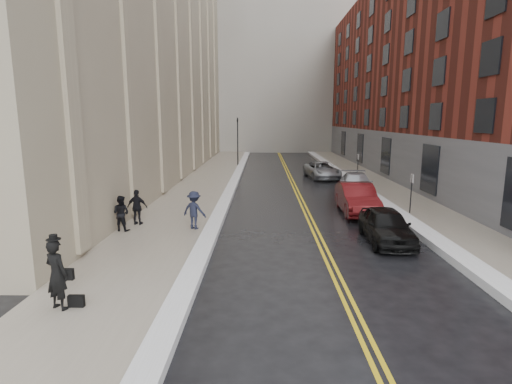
{
  "coord_description": "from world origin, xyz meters",
  "views": [
    {
      "loc": [
        0.08,
        -12.77,
        5.06
      ],
      "look_at": [
        -0.24,
        6.08,
        1.6
      ],
      "focal_mm": 28.0,
      "sensor_mm": 36.0,
      "label": 1
    }
  ],
  "objects_px": {
    "car_silver_far": "(322,170)",
    "pedestrian_b": "(194,210)",
    "car_silver_near": "(356,184)",
    "car_maroon": "(357,198)",
    "pedestrian_main": "(57,274)",
    "car_black": "(386,226)",
    "pedestrian_c": "(137,207)",
    "pedestrian_a": "(121,213)"
  },
  "relations": [
    {
      "from": "car_maroon",
      "to": "pedestrian_b",
      "type": "height_order",
      "value": "pedestrian_b"
    },
    {
      "from": "car_silver_far",
      "to": "pedestrian_c",
      "type": "relative_size",
      "value": 3.06
    },
    {
      "from": "car_silver_near",
      "to": "pedestrian_b",
      "type": "distance_m",
      "value": 13.16
    },
    {
      "from": "car_maroon",
      "to": "car_silver_far",
      "type": "relative_size",
      "value": 0.96
    },
    {
      "from": "car_silver_far",
      "to": "car_silver_near",
      "type": "bearing_deg",
      "value": -88.85
    },
    {
      "from": "car_silver_near",
      "to": "pedestrian_c",
      "type": "bearing_deg",
      "value": -138.26
    },
    {
      "from": "car_silver_far",
      "to": "pedestrian_main",
      "type": "bearing_deg",
      "value": -120.84
    },
    {
      "from": "car_black",
      "to": "pedestrian_c",
      "type": "xyz_separation_m",
      "value": [
        -11.0,
        2.09,
        0.27
      ]
    },
    {
      "from": "car_maroon",
      "to": "car_silver_near",
      "type": "relative_size",
      "value": 0.99
    },
    {
      "from": "car_black",
      "to": "car_silver_far",
      "type": "relative_size",
      "value": 0.82
    },
    {
      "from": "car_maroon",
      "to": "pedestrian_c",
      "type": "xyz_separation_m",
      "value": [
        -11.0,
        -3.17,
        0.17
      ]
    },
    {
      "from": "car_silver_far",
      "to": "pedestrian_b",
      "type": "distance_m",
      "value": 18.72
    },
    {
      "from": "car_black",
      "to": "car_maroon",
      "type": "xyz_separation_m",
      "value": [
        0.0,
        5.26,
        0.09
      ]
    },
    {
      "from": "pedestrian_a",
      "to": "pedestrian_c",
      "type": "xyz_separation_m",
      "value": [
        0.4,
        1.05,
        0.04
      ]
    },
    {
      "from": "car_black",
      "to": "pedestrian_main",
      "type": "bearing_deg",
      "value": -147.02
    },
    {
      "from": "pedestrian_main",
      "to": "pedestrian_c",
      "type": "distance_m",
      "value": 8.5
    },
    {
      "from": "pedestrian_c",
      "to": "pedestrian_b",
      "type": "bearing_deg",
      "value": 172.64
    },
    {
      "from": "car_maroon",
      "to": "pedestrian_main",
      "type": "relative_size",
      "value": 2.6
    },
    {
      "from": "car_maroon",
      "to": "pedestrian_c",
      "type": "height_order",
      "value": "pedestrian_c"
    },
    {
      "from": "car_black",
      "to": "car_silver_far",
      "type": "xyz_separation_m",
      "value": [
        0.0,
        18.23,
        -0.01
      ]
    },
    {
      "from": "car_black",
      "to": "pedestrian_b",
      "type": "relative_size",
      "value": 2.43
    },
    {
      "from": "pedestrian_b",
      "to": "car_black",
      "type": "bearing_deg",
      "value": -168.66
    },
    {
      "from": "pedestrian_b",
      "to": "pedestrian_c",
      "type": "height_order",
      "value": "pedestrian_b"
    },
    {
      "from": "car_silver_far",
      "to": "pedestrian_b",
      "type": "bearing_deg",
      "value": -123.83
    },
    {
      "from": "car_black",
      "to": "pedestrian_c",
      "type": "bearing_deg",
      "value": 170.8
    },
    {
      "from": "car_silver_near",
      "to": "pedestrian_c",
      "type": "xyz_separation_m",
      "value": [
        -12.21,
        -8.5,
        0.26
      ]
    },
    {
      "from": "car_silver_near",
      "to": "car_silver_far",
      "type": "height_order",
      "value": "car_silver_near"
    },
    {
      "from": "pedestrian_main",
      "to": "pedestrian_b",
      "type": "distance_m",
      "value": 8.11
    },
    {
      "from": "car_maroon",
      "to": "car_silver_near",
      "type": "xyz_separation_m",
      "value": [
        1.21,
        5.34,
        -0.09
      ]
    },
    {
      "from": "pedestrian_main",
      "to": "pedestrian_a",
      "type": "bearing_deg",
      "value": -58.47
    },
    {
      "from": "car_black",
      "to": "car_silver_near",
      "type": "xyz_separation_m",
      "value": [
        1.21,
        10.59,
        0.01
      ]
    },
    {
      "from": "car_silver_far",
      "to": "pedestrian_main",
      "type": "height_order",
      "value": "pedestrian_main"
    },
    {
      "from": "pedestrian_main",
      "to": "pedestrian_c",
      "type": "height_order",
      "value": "pedestrian_main"
    },
    {
      "from": "car_silver_near",
      "to": "pedestrian_b",
      "type": "xyz_separation_m",
      "value": [
        -9.41,
        -9.19,
        0.29
      ]
    },
    {
      "from": "car_black",
      "to": "pedestrian_a",
      "type": "distance_m",
      "value": 11.45
    },
    {
      "from": "car_silver_near",
      "to": "car_black",
      "type": "bearing_deg",
      "value": -89.62
    },
    {
      "from": "pedestrian_main",
      "to": "pedestrian_c",
      "type": "relative_size",
      "value": 1.13
    },
    {
      "from": "car_silver_near",
      "to": "car_maroon",
      "type": "bearing_deg",
      "value": -95.86
    },
    {
      "from": "car_silver_near",
      "to": "pedestrian_main",
      "type": "height_order",
      "value": "pedestrian_main"
    },
    {
      "from": "car_silver_near",
      "to": "car_silver_far",
      "type": "bearing_deg",
      "value": 105.85
    },
    {
      "from": "car_silver_near",
      "to": "car_silver_far",
      "type": "relative_size",
      "value": 0.98
    },
    {
      "from": "car_black",
      "to": "pedestrian_c",
      "type": "distance_m",
      "value": 11.2
    }
  ]
}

